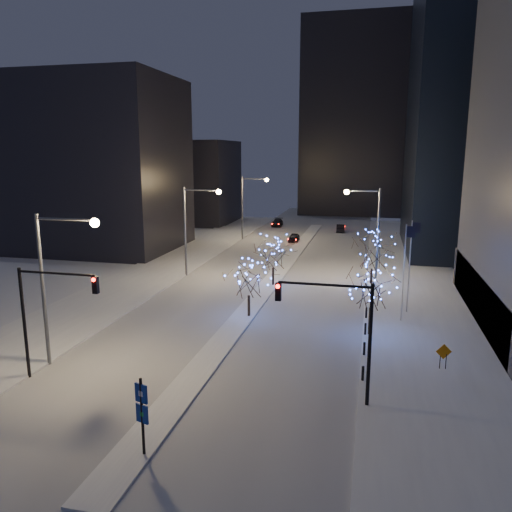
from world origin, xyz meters
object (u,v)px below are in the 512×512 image
(street_lamp_east, at_px, (370,221))
(traffic_signal_east, at_px, (341,323))
(street_lamp_w_near, at_px, (56,269))
(car_mid, at_px, (340,228))
(holiday_tree_plaza_far, at_px, (372,252))
(car_near, at_px, (294,238))
(holiday_tree_plaza_near, at_px, (371,288))
(holiday_tree_median_near, at_px, (249,278))
(street_lamp_w_mid, at_px, (194,219))
(car_far, at_px, (277,223))
(construction_sign, at_px, (444,354))
(wayfinding_sign, at_px, (142,409))
(street_lamp_w_far, at_px, (249,199))
(holiday_tree_median_far, at_px, (273,254))
(traffic_signal_west, at_px, (45,306))

(street_lamp_east, height_order, traffic_signal_east, street_lamp_east)
(street_lamp_w_near, bearing_deg, car_mid, 77.29)
(car_mid, height_order, holiday_tree_plaza_far, holiday_tree_plaza_far)
(car_mid, distance_m, holiday_tree_plaza_far, 36.48)
(car_near, relative_size, holiday_tree_plaza_near, 0.71)
(street_lamp_east, relative_size, holiday_tree_median_near, 1.96)
(holiday_tree_median_near, distance_m, holiday_tree_plaza_near, 10.23)
(street_lamp_w_mid, relative_size, car_far, 2.12)
(holiday_tree_plaza_far, bearing_deg, street_lamp_w_mid, -178.40)
(car_near, relative_size, construction_sign, 2.31)
(street_lamp_w_mid, bearing_deg, traffic_signal_east, -55.49)
(construction_sign, bearing_deg, wayfinding_sign, -150.13)
(car_near, distance_m, construction_sign, 47.76)
(street_lamp_w_far, distance_m, car_mid, 18.92)
(street_lamp_w_far, distance_m, holiday_tree_median_far, 28.96)
(street_lamp_east, height_order, wayfinding_sign, street_lamp_east)
(traffic_signal_east, distance_m, car_mid, 62.74)
(car_mid, distance_m, holiday_tree_median_far, 39.04)
(street_lamp_w_mid, bearing_deg, construction_sign, -39.93)
(holiday_tree_plaza_far, bearing_deg, holiday_tree_median_near, -127.11)
(street_lamp_east, bearing_deg, street_lamp_w_far, 130.85)
(street_lamp_w_near, height_order, street_lamp_w_far, same)
(traffic_signal_west, relative_size, wayfinding_sign, 1.81)
(holiday_tree_plaza_near, bearing_deg, car_far, 107.71)
(traffic_signal_east, relative_size, holiday_tree_median_far, 1.38)
(car_mid, relative_size, holiday_tree_plaza_near, 0.74)
(traffic_signal_west, xyz_separation_m, wayfinding_sign, (9.05, -6.00, -2.38))
(car_near, bearing_deg, holiday_tree_plaza_far, -65.71)
(holiday_tree_median_far, bearing_deg, car_far, 100.20)
(street_lamp_east, height_order, holiday_tree_median_near, street_lamp_east)
(street_lamp_w_near, xyz_separation_m, holiday_tree_plaza_far, (19.44, 25.54, -2.97))
(traffic_signal_west, height_order, car_near, traffic_signal_west)
(car_far, height_order, holiday_tree_median_near, holiday_tree_median_near)
(traffic_signal_east, height_order, car_mid, traffic_signal_east)
(traffic_signal_west, bearing_deg, street_lamp_east, 58.31)
(car_mid, bearing_deg, holiday_tree_median_near, 80.82)
(holiday_tree_plaza_near, bearing_deg, street_lamp_w_near, -152.39)
(car_far, bearing_deg, wayfinding_sign, -88.57)
(holiday_tree_plaza_far, xyz_separation_m, wayfinding_sign, (-9.89, -33.54, -1.16))
(street_lamp_w_mid, height_order, car_near, street_lamp_w_mid)
(street_lamp_w_far, distance_m, holiday_tree_median_near, 38.96)
(holiday_tree_plaza_near, xyz_separation_m, wayfinding_sign, (-9.89, -18.17, -1.38))
(traffic_signal_west, bearing_deg, car_mid, 78.11)
(car_near, relative_size, holiday_tree_median_far, 0.76)
(holiday_tree_plaza_far, bearing_deg, holiday_tree_plaza_near, -90.00)
(street_lamp_w_mid, bearing_deg, car_far, 87.56)
(street_lamp_w_far, relative_size, holiday_tree_plaza_far, 1.77)
(traffic_signal_east, height_order, holiday_tree_plaza_far, traffic_signal_east)
(holiday_tree_plaza_far, bearing_deg, street_lamp_w_far, 128.47)
(street_lamp_w_mid, distance_m, street_lamp_east, 19.26)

